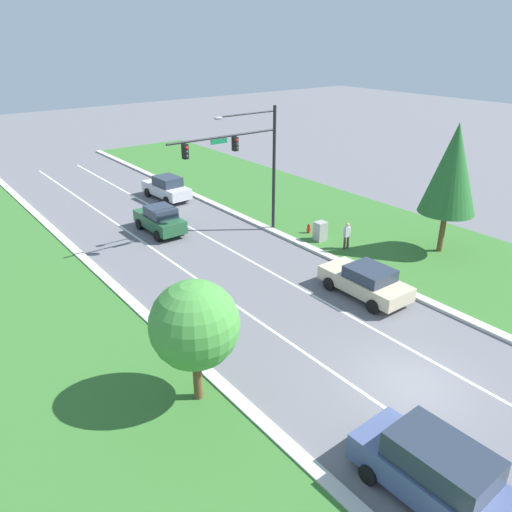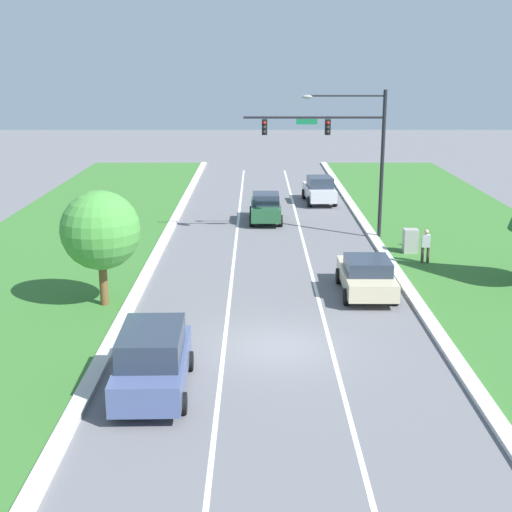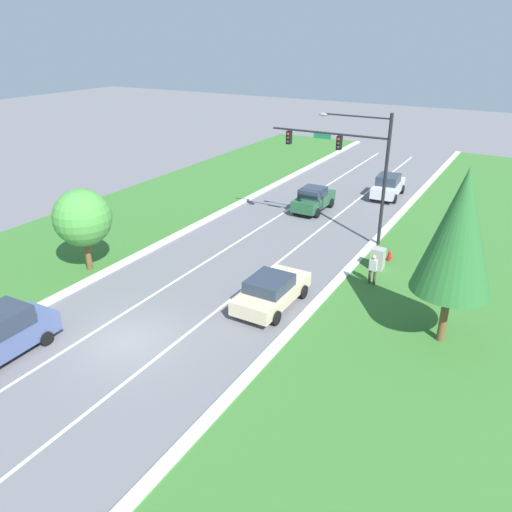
% 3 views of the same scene
% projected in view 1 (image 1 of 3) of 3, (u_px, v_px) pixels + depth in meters
% --- Properties ---
extents(ground_plane, '(160.00, 160.00, 0.00)m').
position_uv_depth(ground_plane, '(413.00, 385.00, 18.35)').
color(ground_plane, slate).
extents(curb_strip_right, '(0.50, 90.00, 0.15)m').
position_uv_depth(curb_strip_right, '(494.00, 332.00, 21.45)').
color(curb_strip_right, beige).
rests_on(curb_strip_right, ground_plane).
extents(curb_strip_left, '(0.50, 90.00, 0.15)m').
position_uv_depth(curb_strip_left, '(299.00, 456.00, 15.18)').
color(curb_strip_left, beige).
rests_on(curb_strip_left, ground_plane).
extents(lane_stripe_inner_left, '(0.14, 81.00, 0.01)m').
position_uv_depth(lane_stripe_inner_left, '(381.00, 405.00, 17.35)').
color(lane_stripe_inner_left, white).
rests_on(lane_stripe_inner_left, ground_plane).
extents(lane_stripe_inner_right, '(0.14, 81.00, 0.01)m').
position_uv_depth(lane_stripe_inner_right, '(442.00, 367.00, 19.35)').
color(lane_stripe_inner_right, white).
rests_on(lane_stripe_inner_right, ground_plane).
extents(traffic_signal_mast, '(7.45, 0.41, 7.89)m').
position_uv_depth(traffic_signal_mast, '(247.00, 154.00, 29.50)').
color(traffic_signal_mast, black).
rests_on(traffic_signal_mast, ground_plane).
extents(champagne_sedan, '(2.18, 4.59, 1.57)m').
position_uv_depth(champagne_sedan, '(366.00, 281.00, 24.25)').
color(champagne_sedan, beige).
rests_on(champagne_sedan, ground_plane).
extents(slate_blue_suv, '(2.20, 4.63, 1.95)m').
position_uv_depth(slate_blue_suv, '(436.00, 472.00, 13.49)').
color(slate_blue_suv, '#475684').
rests_on(slate_blue_suv, ground_plane).
extents(forest_sedan, '(1.94, 4.19, 1.76)m').
position_uv_depth(forest_sedan, '(160.00, 219.00, 31.98)').
color(forest_sedan, '#235633').
rests_on(forest_sedan, ground_plane).
extents(silver_sedan, '(2.16, 4.66, 1.82)m').
position_uv_depth(silver_sedan, '(167.00, 188.00, 38.40)').
color(silver_sedan, silver).
rests_on(silver_sedan, ground_plane).
extents(utility_cabinet, '(0.70, 0.60, 1.27)m').
position_uv_depth(utility_cabinet, '(320.00, 232.00, 30.67)').
color(utility_cabinet, '#9E9E99').
rests_on(utility_cabinet, ground_plane).
extents(pedestrian, '(0.40, 0.25, 1.69)m').
position_uv_depth(pedestrian, '(347.00, 235.00, 29.36)').
color(pedestrian, '#42382D').
rests_on(pedestrian, ground_plane).
extents(fire_hydrant, '(0.34, 0.20, 0.70)m').
position_uv_depth(fire_hydrant, '(309.00, 229.00, 31.92)').
color(fire_hydrant, red).
rests_on(fire_hydrant, ground_plane).
extents(conifer_near_right_tree, '(3.15, 3.15, 7.52)m').
position_uv_depth(conifer_near_right_tree, '(452.00, 169.00, 27.41)').
color(conifer_near_right_tree, brown).
rests_on(conifer_near_right_tree, ground_plane).
extents(oak_near_left_tree, '(3.05, 3.05, 4.59)m').
position_uv_depth(oak_near_left_tree, '(195.00, 325.00, 16.41)').
color(oak_near_left_tree, brown).
rests_on(oak_near_left_tree, ground_plane).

